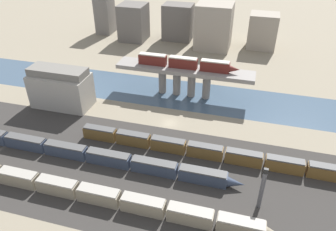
{
  "coord_description": "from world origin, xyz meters",
  "views": [
    {
      "loc": [
        22.8,
        -84.2,
        59.18
      ],
      "look_at": [
        0.0,
        -2.18,
        4.32
      ],
      "focal_mm": 35.0,
      "sensor_mm": 36.0,
      "label": 1
    }
  ],
  "objects_px": {
    "train_yard_mid": "(71,151)",
    "signal_tower": "(262,189)",
    "train_on_bridge": "(186,63)",
    "train_yard_far": "(209,152)",
    "train_yard_near": "(104,196)",
    "warehouse_building": "(61,88)"
  },
  "relations": [
    {
      "from": "train_yard_mid",
      "to": "signal_tower",
      "type": "relative_size",
      "value": 8.05
    },
    {
      "from": "train_on_bridge",
      "to": "train_yard_far",
      "type": "relative_size",
      "value": 0.47
    },
    {
      "from": "train_on_bridge",
      "to": "train_yard_far",
      "type": "xyz_separation_m",
      "value": [
        14.24,
        -32.99,
        -10.8
      ]
    },
    {
      "from": "train_yard_near",
      "to": "signal_tower",
      "type": "distance_m",
      "value": 36.24
    },
    {
      "from": "train_on_bridge",
      "to": "warehouse_building",
      "type": "relative_size",
      "value": 1.8
    },
    {
      "from": "train_yard_mid",
      "to": "warehouse_building",
      "type": "distance_m",
      "value": 30.06
    },
    {
      "from": "train_yard_near",
      "to": "train_yard_far",
      "type": "height_order",
      "value": "train_yard_far"
    },
    {
      "from": "train_yard_mid",
      "to": "warehouse_building",
      "type": "bearing_deg",
      "value": 124.41
    },
    {
      "from": "train_yard_near",
      "to": "train_yard_mid",
      "type": "height_order",
      "value": "train_yard_near"
    },
    {
      "from": "train_on_bridge",
      "to": "train_yard_near",
      "type": "relative_size",
      "value": 0.45
    },
    {
      "from": "train_yard_near",
      "to": "signal_tower",
      "type": "xyz_separation_m",
      "value": [
        35.05,
        8.38,
        3.8
      ]
    },
    {
      "from": "train_yard_far",
      "to": "warehouse_building",
      "type": "distance_m",
      "value": 55.84
    },
    {
      "from": "train_yard_near",
      "to": "train_yard_mid",
      "type": "xyz_separation_m",
      "value": [
        -16.11,
        13.01,
        -0.03
      ]
    },
    {
      "from": "warehouse_building",
      "to": "train_on_bridge",
      "type": "bearing_deg",
      "value": 24.94
    },
    {
      "from": "train_on_bridge",
      "to": "signal_tower",
      "type": "height_order",
      "value": "train_on_bridge"
    },
    {
      "from": "train_yard_far",
      "to": "train_yard_near",
      "type": "bearing_deg",
      "value": -132.33
    },
    {
      "from": "train_on_bridge",
      "to": "warehouse_building",
      "type": "xyz_separation_m",
      "value": [
        -39.44,
        -18.34,
        -6.07
      ]
    },
    {
      "from": "signal_tower",
      "to": "train_yard_mid",
      "type": "bearing_deg",
      "value": 174.83
    },
    {
      "from": "train_on_bridge",
      "to": "train_yard_far",
      "type": "distance_m",
      "value": 37.52
    },
    {
      "from": "train_yard_near",
      "to": "signal_tower",
      "type": "height_order",
      "value": "signal_tower"
    },
    {
      "from": "train_yard_near",
      "to": "train_yard_far",
      "type": "xyz_separation_m",
      "value": [
        20.8,
        22.83,
        0.06
      ]
    },
    {
      "from": "train_yard_far",
      "to": "signal_tower",
      "type": "bearing_deg",
      "value": -45.4
    }
  ]
}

